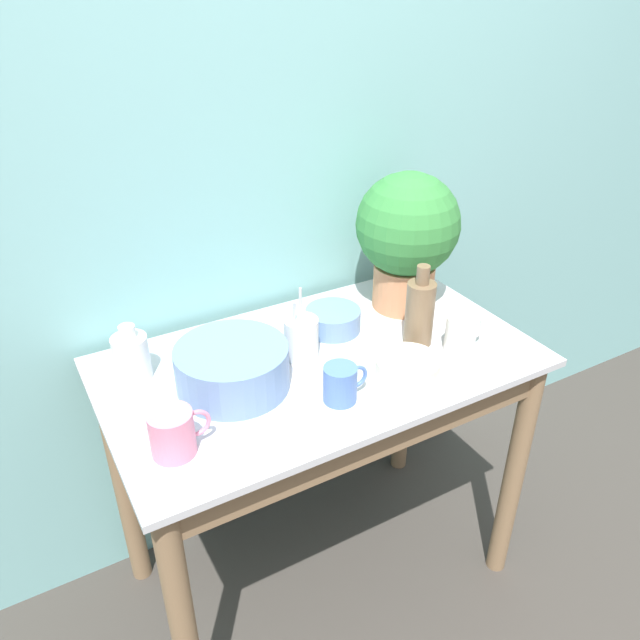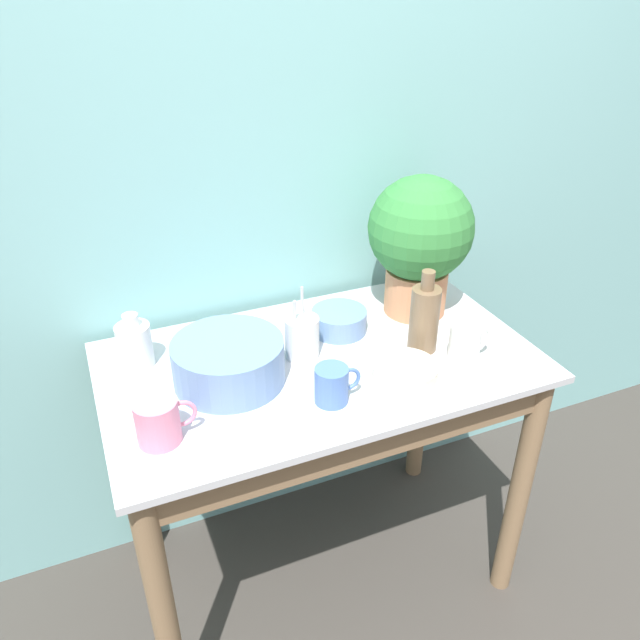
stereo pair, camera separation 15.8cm
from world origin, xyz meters
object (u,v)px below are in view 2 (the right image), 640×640
object	(u,v)px
potted_plant	(420,238)
bottle_short	(135,344)
bowl_wash_large	(229,362)
bottle_tall	(424,317)
mug_pink	(159,421)
utensil_cup	(302,337)
bowl_small_blue	(339,321)
mug_blue	(332,385)
bowl_small_cream	(405,373)
mug_white	(466,343)

from	to	relation	value
potted_plant	bottle_short	world-z (taller)	potted_plant
potted_plant	bowl_wash_large	xyz separation A→B (m)	(-0.61, -0.13, -0.18)
bottle_tall	bottle_short	distance (m)	0.76
potted_plant	bottle_short	bearing A→B (deg)	178.05
bottle_short	mug_pink	bearing A→B (deg)	-89.75
potted_plant	utensil_cup	distance (m)	0.45
mug_pink	utensil_cup	bearing A→B (deg)	25.19
bowl_small_blue	mug_blue	bearing A→B (deg)	-117.25
bottle_short	mug_blue	xyz separation A→B (m)	(0.40, -0.34, -0.02)
potted_plant	bottle_short	size ratio (longest dim) A/B	2.75
bottle_short	utensil_cup	bearing A→B (deg)	-17.11
bowl_wash_large	bowl_small_blue	distance (m)	0.37
bowl_wash_large	bowl_small_cream	bearing A→B (deg)	-23.14
mug_blue	bowl_small_cream	xyz separation A→B (m)	(0.20, 0.00, -0.02)
bowl_wash_large	utensil_cup	world-z (taller)	utensil_cup
bowl_small_blue	potted_plant	bearing A→B (deg)	4.51
bowl_small_cream	bowl_small_blue	distance (m)	0.29
bottle_tall	mug_blue	xyz separation A→B (m)	(-0.32, -0.12, -0.05)
bowl_small_cream	bowl_small_blue	world-z (taller)	bowl_small_blue
potted_plant	mug_blue	size ratio (longest dim) A/B	3.51
bottle_short	mug_white	xyz separation A→B (m)	(0.80, -0.31, -0.01)
mug_pink	mug_blue	bearing A→B (deg)	-2.59
potted_plant	bowl_small_blue	world-z (taller)	potted_plant
bowl_small_cream	bowl_small_blue	size ratio (longest dim) A/B	1.05
mug_pink	mug_white	xyz separation A→B (m)	(0.79, 0.01, -0.00)
bowl_wash_large	bottle_short	distance (m)	0.26
bowl_small_cream	bottle_tall	bearing A→B (deg)	43.77
mug_white	utensil_cup	distance (m)	0.43
bottle_short	utensil_cup	distance (m)	0.43
potted_plant	mug_white	size ratio (longest dim) A/B	3.41
bottle_short	bowl_small_cream	distance (m)	0.69
potted_plant	mug_pink	bearing A→B (deg)	-160.21
mug_white	bowl_small_blue	size ratio (longest dim) A/B	0.77
bowl_wash_large	utensil_cup	xyz separation A→B (m)	(0.21, 0.03, 0.00)
bowl_small_cream	bowl_wash_large	bearing A→B (deg)	156.86
potted_plant	mug_pink	world-z (taller)	potted_plant
bowl_wash_large	utensil_cup	bearing A→B (deg)	9.47
mug_blue	bowl_wash_large	bearing A→B (deg)	139.07
bottle_short	bowl_small_blue	bearing A→B (deg)	-4.94
potted_plant	bowl_small_cream	distance (m)	0.42
bottle_tall	mug_white	xyz separation A→B (m)	(0.07, -0.09, -0.04)
bottle_tall	bowl_small_blue	distance (m)	0.25
bowl_wash_large	bowl_small_blue	xyz separation A→B (m)	(0.35, 0.11, -0.02)
mug_pink	bowl_small_cream	size ratio (longest dim) A/B	0.83
mug_blue	bottle_tall	bearing A→B (deg)	20.23
bowl_wash_large	mug_white	world-z (taller)	bowl_wash_large
bowl_wash_large	bottle_tall	xyz separation A→B (m)	(0.52, -0.06, 0.04)
bottle_tall	mug_pink	bearing A→B (deg)	-172.20
bottle_tall	bottle_short	size ratio (longest dim) A/B	1.55
mug_white	bottle_tall	bearing A→B (deg)	129.08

